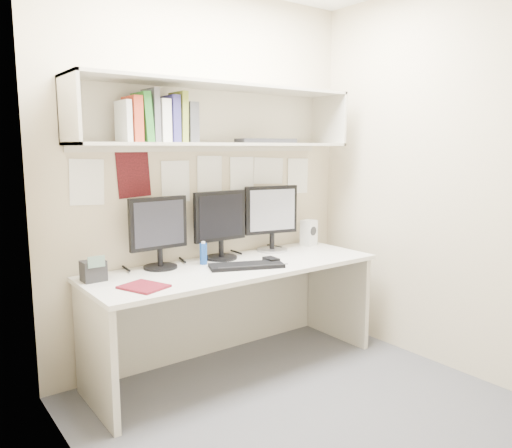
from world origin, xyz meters
TOP-DOWN VIEW (x-y plane):
  - floor at (0.00, 0.00)m, footprint 2.40×2.00m
  - wall_back at (0.00, 1.00)m, footprint 2.40×0.02m
  - wall_front at (0.00, -1.00)m, footprint 2.40×0.02m
  - wall_left at (-1.20, 0.00)m, footprint 0.02×2.00m
  - wall_right at (1.20, 0.00)m, footprint 0.02×2.00m
  - desk at (0.00, 0.65)m, footprint 2.00×0.70m
  - overhead_hutch at (0.00, 0.86)m, footprint 2.00×0.38m
  - pinned_papers at (0.00, 0.99)m, footprint 1.92×0.01m
  - monitor_left at (-0.44, 0.87)m, footprint 0.40×0.22m
  - monitor_center at (0.02, 0.87)m, footprint 0.41×0.23m
  - monitor_right at (0.48, 0.87)m, footprint 0.42×0.23m
  - keyboard at (0.02, 0.54)m, footprint 0.51×0.34m
  - mouse at (0.23, 0.55)m, footprint 0.08×0.12m
  - speaker at (0.85, 0.86)m, footprint 0.12×0.13m
  - blue_bottle at (-0.16, 0.79)m, footprint 0.05×0.05m
  - maroon_notebook at (-0.72, 0.50)m, footprint 0.27×0.30m
  - desk_phone at (-0.90, 0.81)m, footprint 0.13×0.12m
  - book_stack at (-0.46, 0.80)m, footprint 0.47×0.20m
  - hutch_tray at (0.36, 0.79)m, footprint 0.44×0.22m

SIDE VIEW (x-z plane):
  - floor at x=0.00m, z-range -0.01..0.01m
  - desk at x=0.00m, z-range 0.00..0.73m
  - maroon_notebook at x=-0.72m, z-range 0.73..0.74m
  - keyboard at x=0.02m, z-range 0.73..0.75m
  - mouse at x=0.23m, z-range 0.73..0.77m
  - desk_phone at x=-0.90m, z-range 0.71..0.87m
  - blue_bottle at x=-0.16m, z-range 0.73..0.88m
  - speaker at x=0.85m, z-range 0.73..0.93m
  - monitor_left at x=-0.44m, z-range 0.75..1.22m
  - monitor_center at x=0.02m, z-range 0.75..1.23m
  - monitor_right at x=0.48m, z-range 0.75..1.24m
  - pinned_papers at x=0.00m, z-range 1.01..1.49m
  - wall_back at x=0.00m, z-range 0.00..2.60m
  - wall_front at x=0.00m, z-range 0.00..2.60m
  - wall_left at x=-1.20m, z-range 0.00..2.60m
  - wall_right at x=1.20m, z-range 0.00..2.60m
  - hutch_tray at x=0.36m, z-range 1.54..1.57m
  - book_stack at x=-0.46m, z-range 1.52..1.84m
  - overhead_hutch at x=0.00m, z-range 1.52..1.92m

